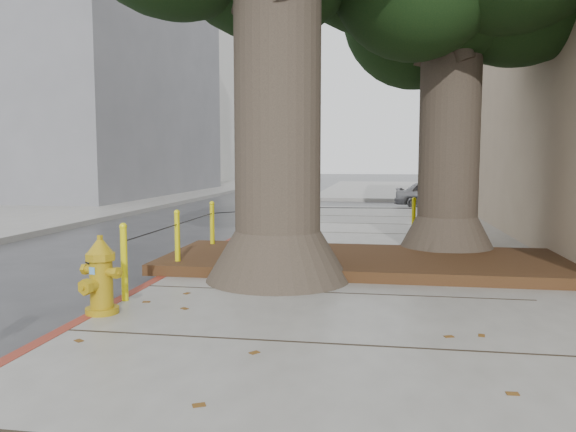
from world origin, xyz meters
name	(u,v)px	position (x,y,z in m)	size (l,w,h in m)	color
ground	(258,355)	(0.00, 0.00, 0.00)	(140.00, 140.00, 0.00)	#28282B
sidewalk_far	(461,189)	(6.00, 30.00, 0.07)	(16.00, 20.00, 0.15)	slate
curb_red	(159,283)	(-2.00, 2.50, 0.07)	(0.14, 26.00, 0.16)	maroon
planter_bed	(365,261)	(0.90, 3.90, 0.23)	(6.40, 2.60, 0.16)	black
building_far_grey	(63,78)	(-15.00, 22.00, 6.00)	(12.00, 16.00, 12.00)	slate
building_far_white	(181,98)	(-17.00, 45.00, 7.50)	(12.00, 18.00, 15.00)	silver
bollard_ring	(263,228)	(-0.87, 4.38, 0.66)	(3.79, 5.39, 0.95)	yellow
fire_hydrant	(101,276)	(-1.90, 0.62, 0.57)	(0.46, 0.46, 0.87)	#B28F12
car_silver	(437,194)	(3.30, 17.11, 0.54)	(1.27, 3.15, 1.07)	#99999D
car_red	(531,191)	(7.29, 19.42, 0.56)	(1.19, 3.41, 1.12)	maroon
car_dark	(71,186)	(-12.53, 18.21, 0.67)	(1.86, 4.59, 1.33)	black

